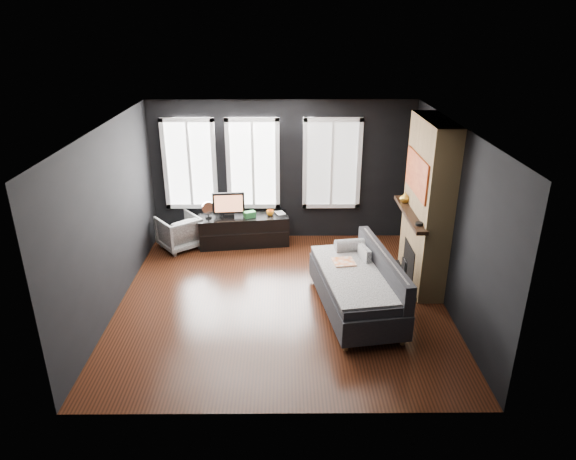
{
  "coord_description": "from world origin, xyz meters",
  "views": [
    {
      "loc": [
        0.05,
        -6.99,
        4.12
      ],
      "look_at": [
        0.1,
        0.3,
        1.05
      ],
      "focal_mm": 32.0,
      "sensor_mm": 36.0,
      "label": 1
    }
  ],
  "objects_px": {
    "mug": "(270,212)",
    "mantel_vase": "(405,197)",
    "sofa": "(356,283)",
    "book": "(276,208)",
    "media_console": "(244,230)",
    "monitor": "(229,203)",
    "armchair": "(179,231)"
  },
  "relations": [
    {
      "from": "book",
      "to": "mantel_vase",
      "type": "relative_size",
      "value": 1.24
    },
    {
      "from": "mantel_vase",
      "to": "monitor",
      "type": "bearing_deg",
      "value": 161.45
    },
    {
      "from": "media_console",
      "to": "mantel_vase",
      "type": "bearing_deg",
      "value": -28.05
    },
    {
      "from": "media_console",
      "to": "book",
      "type": "height_order",
      "value": "book"
    },
    {
      "from": "sofa",
      "to": "media_console",
      "type": "height_order",
      "value": "sofa"
    },
    {
      "from": "armchair",
      "to": "mug",
      "type": "relative_size",
      "value": 5.09
    },
    {
      "from": "mug",
      "to": "sofa",
      "type": "bearing_deg",
      "value": -61.51
    },
    {
      "from": "sofa",
      "to": "book",
      "type": "xyz_separation_m",
      "value": [
        -1.22,
        2.52,
        0.23
      ]
    },
    {
      "from": "sofa",
      "to": "armchair",
      "type": "distance_m",
      "value": 3.8
    },
    {
      "from": "book",
      "to": "media_console",
      "type": "bearing_deg",
      "value": -170.12
    },
    {
      "from": "sofa",
      "to": "armchair",
      "type": "height_order",
      "value": "sofa"
    },
    {
      "from": "armchair",
      "to": "book",
      "type": "height_order",
      "value": "book"
    },
    {
      "from": "mug",
      "to": "mantel_vase",
      "type": "bearing_deg",
      "value": -25.43
    },
    {
      "from": "sofa",
      "to": "mantel_vase",
      "type": "height_order",
      "value": "mantel_vase"
    },
    {
      "from": "sofa",
      "to": "mantel_vase",
      "type": "relative_size",
      "value": 11.76
    },
    {
      "from": "monitor",
      "to": "mantel_vase",
      "type": "height_order",
      "value": "mantel_vase"
    },
    {
      "from": "monitor",
      "to": "mug",
      "type": "distance_m",
      "value": 0.8
    },
    {
      "from": "monitor",
      "to": "mantel_vase",
      "type": "relative_size",
      "value": 3.33
    },
    {
      "from": "book",
      "to": "sofa",
      "type": "bearing_deg",
      "value": -64.21
    },
    {
      "from": "media_console",
      "to": "mantel_vase",
      "type": "height_order",
      "value": "mantel_vase"
    },
    {
      "from": "mantel_vase",
      "to": "book",
      "type": "bearing_deg",
      "value": 151.9
    },
    {
      "from": "monitor",
      "to": "armchair",
      "type": "bearing_deg",
      "value": -177.75
    },
    {
      "from": "armchair",
      "to": "mantel_vase",
      "type": "bearing_deg",
      "value": 129.3
    },
    {
      "from": "media_console",
      "to": "mantel_vase",
      "type": "relative_size",
      "value": 9.3
    },
    {
      "from": "media_console",
      "to": "book",
      "type": "distance_m",
      "value": 0.75
    },
    {
      "from": "mug",
      "to": "mantel_vase",
      "type": "height_order",
      "value": "mantel_vase"
    },
    {
      "from": "armchair",
      "to": "mantel_vase",
      "type": "relative_size",
      "value": 3.84
    },
    {
      "from": "sofa",
      "to": "armchair",
      "type": "xyz_separation_m",
      "value": [
        -3.05,
        2.26,
        -0.11
      ]
    },
    {
      "from": "sofa",
      "to": "mantel_vase",
      "type": "xyz_separation_m",
      "value": [
        0.95,
        1.36,
        0.86
      ]
    },
    {
      "from": "media_console",
      "to": "mug",
      "type": "relative_size",
      "value": 12.31
    },
    {
      "from": "media_console",
      "to": "armchair",
      "type": "bearing_deg",
      "value": 179.65
    },
    {
      "from": "sofa",
      "to": "mug",
      "type": "bearing_deg",
      "value": 109.73
    }
  ]
}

